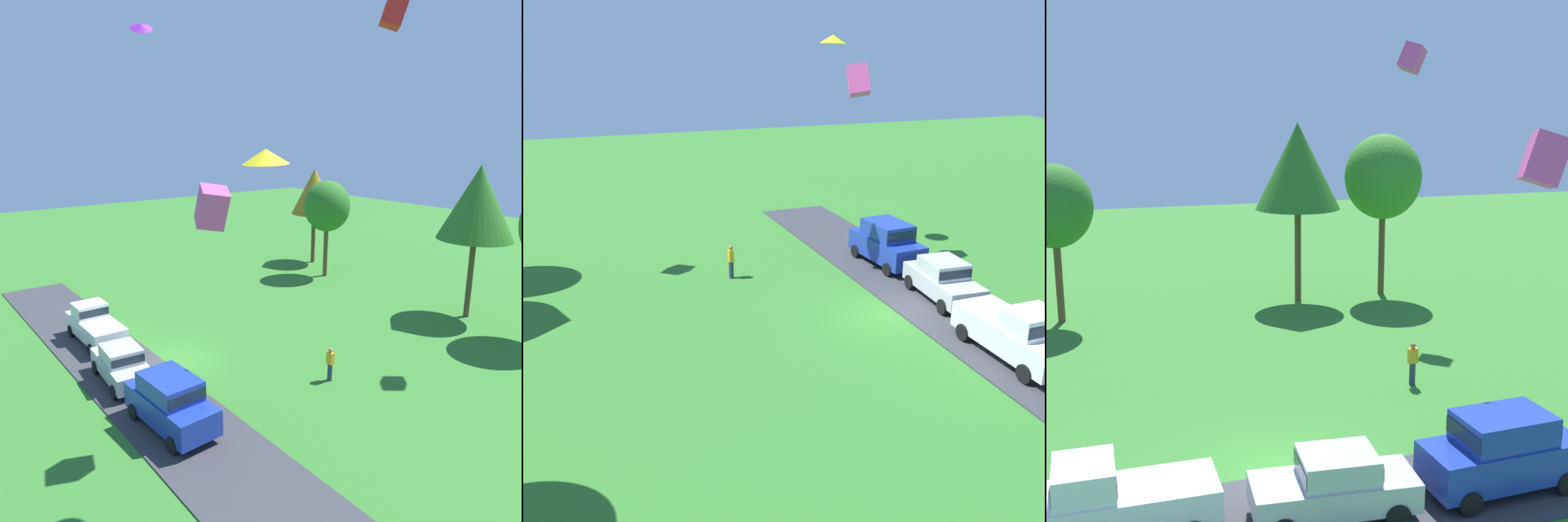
# 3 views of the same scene
# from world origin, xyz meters

# --- Properties ---
(ground_plane) EXTENTS (120.00, 120.00, 0.00)m
(ground_plane) POSITION_xyz_m (0.00, 0.00, 0.00)
(ground_plane) COLOR #337528
(pavement_strip) EXTENTS (36.00, 4.40, 0.06)m
(pavement_strip) POSITION_xyz_m (0.00, -2.66, 0.03)
(pavement_strip) COLOR #38383D
(pavement_strip) RESTS_ON ground
(car_pickup_mid_row) EXTENTS (5.01, 2.07, 2.14)m
(car_pickup_mid_row) POSITION_xyz_m (-5.04, -2.38, 1.11)
(car_pickup_mid_row) COLOR white
(car_pickup_mid_row) RESTS_ON ground
(car_sedan_near_entrance) EXTENTS (4.52, 2.22, 1.84)m
(car_sedan_near_entrance) POSITION_xyz_m (0.65, -3.10, 1.04)
(car_sedan_near_entrance) COLOR #B7B7BC
(car_sedan_near_entrance) RESTS_ON ground
(car_suv_far_end) EXTENTS (4.70, 2.26, 2.28)m
(car_suv_far_end) POSITION_xyz_m (5.66, -3.06, 1.30)
(car_suv_far_end) COLOR #1E389E
(car_suv_far_end) RESTS_ON ground
(person_beside_suv) EXTENTS (0.36, 0.24, 1.71)m
(person_beside_suv) POSITION_xyz_m (6.68, 5.09, 0.88)
(person_beside_suv) COLOR #2D334C
(person_beside_suv) RESTS_ON ground
(tree_lone_near) EXTENTS (3.80, 3.80, 8.01)m
(tree_lone_near) POSITION_xyz_m (-6.84, 18.02, 5.89)
(tree_lone_near) COLOR brown
(tree_lone_near) RESTS_ON ground
(tree_right_of_center) EXTENTS (4.70, 4.70, 9.92)m
(tree_right_of_center) POSITION_xyz_m (5.85, 18.59, 7.54)
(tree_right_of_center) COLOR brown
(tree_right_of_center) RESTS_ON ground
(tree_center_back) EXTENTS (4.38, 4.38, 9.24)m
(tree_center_back) POSITION_xyz_m (10.91, 18.64, 6.81)
(tree_center_back) COLOR brown
(tree_center_back) RESTS_ON ground
(kite_box_trailing_tail) EXTENTS (1.69, 1.30, 1.69)m
(kite_box_trailing_tail) POSITION_xyz_m (10.83, 15.01, 13.12)
(kite_box_trailing_tail) COLOR #EA4C9E
(kite_box_high_right) EXTENTS (1.69, 1.34, 1.75)m
(kite_box_high_right) POSITION_xyz_m (7.25, -1.85, 9.30)
(kite_box_high_right) COLOR #EA4C9E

